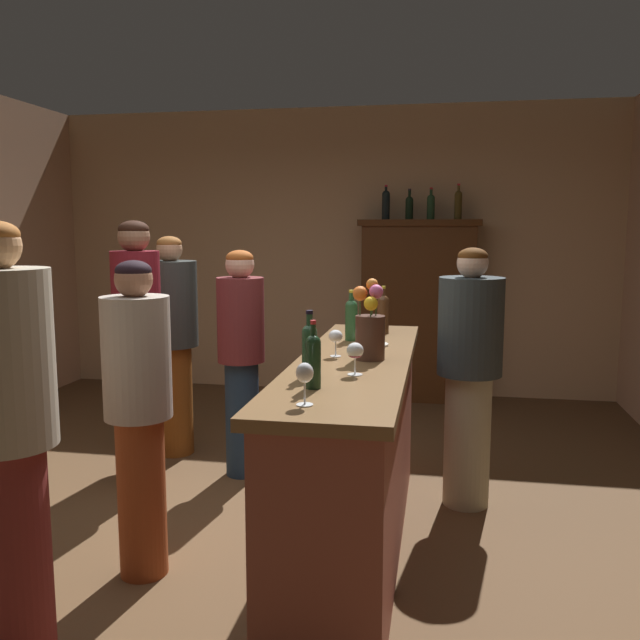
% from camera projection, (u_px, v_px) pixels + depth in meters
% --- Properties ---
extents(floor, '(8.63, 8.63, 0.00)m').
position_uv_depth(floor, '(232.00, 530.00, 3.70)').
color(floor, brown).
rests_on(floor, ground).
extents(wall_back, '(5.75, 0.12, 2.85)m').
position_uv_depth(wall_back, '(331.00, 252.00, 6.81)').
color(wall_back, tan).
rests_on(wall_back, ground).
extents(bar_counter, '(0.56, 2.31, 1.02)m').
position_uv_depth(bar_counter, '(354.00, 454.00, 3.43)').
color(bar_counter, brown).
rests_on(bar_counter, ground).
extents(display_cabinet, '(1.15, 0.39, 1.75)m').
position_uv_depth(display_cabinet, '(418.00, 307.00, 6.44)').
color(display_cabinet, '#462610').
rests_on(display_cabinet, ground).
extents(wine_bottle_malbec, '(0.07, 0.07, 0.29)m').
position_uv_depth(wine_bottle_malbec, '(310.00, 347.00, 2.91)').
color(wine_bottle_malbec, '#24492E').
rests_on(wine_bottle_malbec, bar_counter).
extents(wine_bottle_chardonnay, '(0.07, 0.07, 0.30)m').
position_uv_depth(wine_bottle_chardonnay, '(383.00, 312.00, 4.12)').
color(wine_bottle_chardonnay, '#4B2C17').
rests_on(wine_bottle_chardonnay, bar_counter).
extents(wine_bottle_syrah, '(0.06, 0.06, 0.28)m').
position_uv_depth(wine_bottle_syrah, '(313.00, 359.00, 2.70)').
color(wine_bottle_syrah, '#18341C').
rests_on(wine_bottle_syrah, bar_counter).
extents(wine_bottle_riesling, '(0.07, 0.07, 0.29)m').
position_uv_depth(wine_bottle_riesling, '(351.00, 318.00, 3.86)').
color(wine_bottle_riesling, '#25522B').
rests_on(wine_bottle_riesling, bar_counter).
extents(wine_glass_front, '(0.06, 0.06, 0.16)m').
position_uv_depth(wine_glass_front, '(305.00, 375.00, 2.44)').
color(wine_glass_front, white).
rests_on(wine_glass_front, bar_counter).
extents(wine_glass_mid, '(0.08, 0.08, 0.15)m').
position_uv_depth(wine_glass_mid, '(355.00, 352.00, 2.95)').
color(wine_glass_mid, white).
rests_on(wine_glass_mid, bar_counter).
extents(wine_glass_rear, '(0.07, 0.07, 0.14)m').
position_uv_depth(wine_glass_rear, '(336.00, 337.00, 3.37)').
color(wine_glass_rear, white).
rests_on(wine_glass_rear, bar_counter).
extents(flower_arrangement, '(0.16, 0.15, 0.40)m').
position_uv_depth(flower_arrangement, '(370.00, 328.00, 3.29)').
color(flower_arrangement, '#45291E').
rests_on(flower_arrangement, bar_counter).
extents(cheese_plate, '(0.17, 0.17, 0.01)m').
position_uv_depth(cheese_plate, '(373.00, 345.00, 3.71)').
color(cheese_plate, white).
rests_on(cheese_plate, bar_counter).
extents(display_bottle_left, '(0.08, 0.08, 0.33)m').
position_uv_depth(display_bottle_left, '(386.00, 204.00, 6.36)').
color(display_bottle_left, black).
rests_on(display_bottle_left, display_cabinet).
extents(display_bottle_midleft, '(0.07, 0.07, 0.29)m').
position_uv_depth(display_bottle_midleft, '(409.00, 207.00, 6.32)').
color(display_bottle_midleft, black).
rests_on(display_bottle_midleft, display_cabinet).
extents(display_bottle_center, '(0.07, 0.07, 0.30)m').
position_uv_depth(display_bottle_center, '(431.00, 205.00, 6.29)').
color(display_bottle_center, '#1B371E').
rests_on(display_bottle_center, display_cabinet).
extents(display_bottle_midright, '(0.07, 0.07, 0.33)m').
position_uv_depth(display_bottle_midright, '(458.00, 203.00, 6.24)').
color(display_bottle_midright, '#423513').
rests_on(display_bottle_midright, display_cabinet).
extents(patron_by_cabinet, '(0.31, 0.31, 1.52)m').
position_uv_depth(patron_by_cabinet, '(241.00, 352.00, 4.44)').
color(patron_by_cabinet, '#1D334D').
rests_on(patron_by_cabinet, ground).
extents(patron_near_entrance, '(0.36, 0.36, 1.69)m').
position_uv_depth(patron_near_entrance, '(8.00, 430.00, 2.45)').
color(patron_near_entrance, maroon).
rests_on(patron_near_entrance, ground).
extents(patron_tall, '(0.38, 0.38, 1.61)m').
position_uv_depth(patron_tall, '(172.00, 337.00, 4.87)').
color(patron_tall, brown).
rests_on(patron_tall, ground).
extents(patron_in_navy, '(0.32, 0.32, 1.52)m').
position_uv_depth(patron_in_navy, '(138.00, 406.00, 3.13)').
color(patron_in_navy, brown).
rests_on(patron_in_navy, ground).
extents(patron_in_grey, '(0.30, 0.30, 1.71)m').
position_uv_depth(patron_in_grey, '(138.00, 340.00, 4.21)').
color(patron_in_grey, brown).
rests_on(patron_in_grey, ground).
extents(bartender, '(0.38, 0.38, 1.55)m').
position_uv_depth(bartender, '(469.00, 368.00, 3.94)').
color(bartender, '#9E9B81').
rests_on(bartender, ground).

